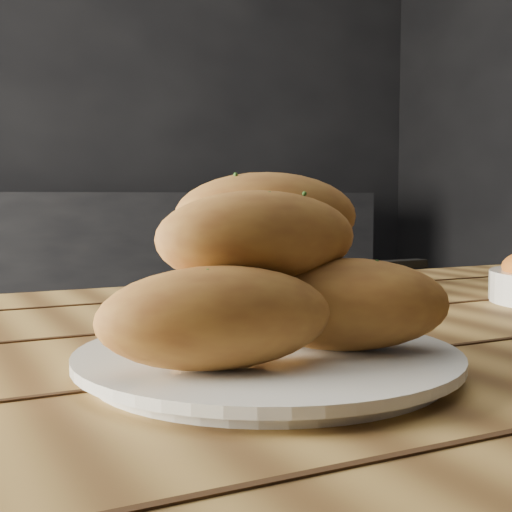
{
  "coord_description": "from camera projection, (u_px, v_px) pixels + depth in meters",
  "views": [
    {
      "loc": [
        -0.44,
        -1.11,
        0.89
      ],
      "look_at": [
        -0.18,
        -0.61,
        0.84
      ],
      "focal_mm": 50.0,
      "sensor_mm": 36.0,
      "label": 1
    }
  ],
  "objects": [
    {
      "name": "back_wall",
      "position": [
        10.0,
        83.0,
        2.93
      ],
      "size": [
        4.0,
        0.04,
        2.7
      ],
      "primitive_type": "cube",
      "color": "black",
      "rests_on": "ground"
    },
    {
      "name": "counter",
      "position": [
        28.0,
        310.0,
        2.74
      ],
      "size": [
        2.8,
        0.6,
        0.9
      ],
      "primitive_type": "cube",
      "color": "black",
      "rests_on": "ground"
    },
    {
      "name": "table",
      "position": [
        305.0,
        430.0,
        0.71
      ],
      "size": [
        1.54,
        0.91,
        0.75
      ],
      "color": "olive",
      "rests_on": "ground"
    },
    {
      "name": "plate",
      "position": [
        268.0,
        361.0,
        0.55
      ],
      "size": [
        0.3,
        0.3,
        0.02
      ],
      "color": "silver",
      "rests_on": "table"
    },
    {
      "name": "bread_rolls",
      "position": [
        264.0,
        274.0,
        0.55
      ],
      "size": [
        0.29,
        0.24,
        0.14
      ],
      "color": "#A8722E",
      "rests_on": "plate"
    },
    {
      "name": "skillet",
      "position": [
        277.0,
        277.0,
        1.0
      ],
      "size": [
        0.4,
        0.26,
        0.05
      ],
      "color": "black",
      "rests_on": "table"
    }
  ]
}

